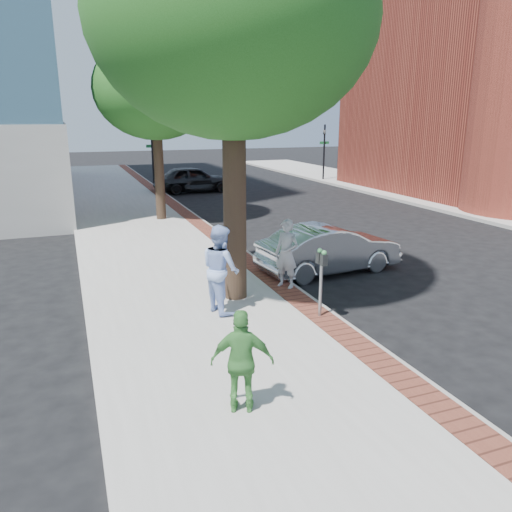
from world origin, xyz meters
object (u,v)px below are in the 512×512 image
parking_meter (321,269)px  sedan_silver (330,249)px  person_gray (287,254)px  person_officer (221,269)px  bg_car (193,179)px  person_green (242,362)px

parking_meter → sedan_silver: (1.95, 3.14, -0.53)m
sedan_silver → person_gray: bearing=115.6°
person_gray → person_officer: size_ratio=0.89×
sedan_silver → bg_car: size_ratio=0.91×
person_officer → person_green: bearing=155.2°
parking_meter → bg_car: size_ratio=0.33×
parking_meter → person_green: size_ratio=0.96×
parking_meter → sedan_silver: 3.73m
person_green → person_officer: bearing=-80.9°
parking_meter → person_green: person_green is taller
person_officer → bg_car: 19.27m
person_green → sedan_silver: size_ratio=0.37×
person_green → sedan_silver: 7.52m
sedan_silver → bg_car: (0.22, 16.75, 0.09)m
person_gray → sedan_silver: (1.84, 1.14, -0.33)m
bg_car → person_officer: bearing=166.1°
parking_meter → sedan_silver: parking_meter is taller
parking_meter → person_gray: size_ratio=0.86×
person_gray → person_green: bearing=-65.0°
person_officer → sedan_silver: person_officer is taller
person_officer → bg_car: size_ratio=0.42×
person_green → sedan_silver: person_green is taller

